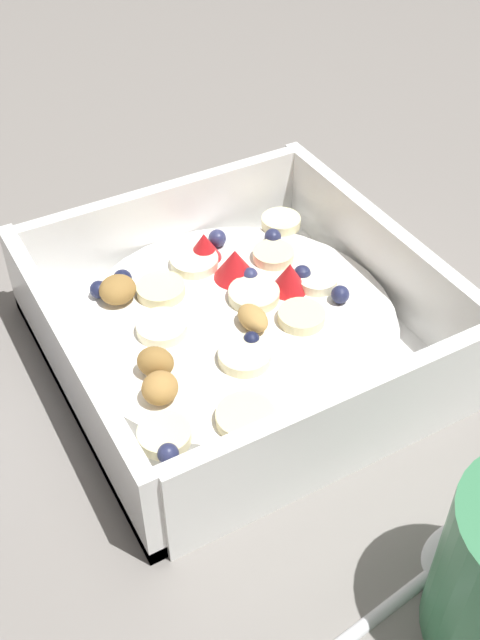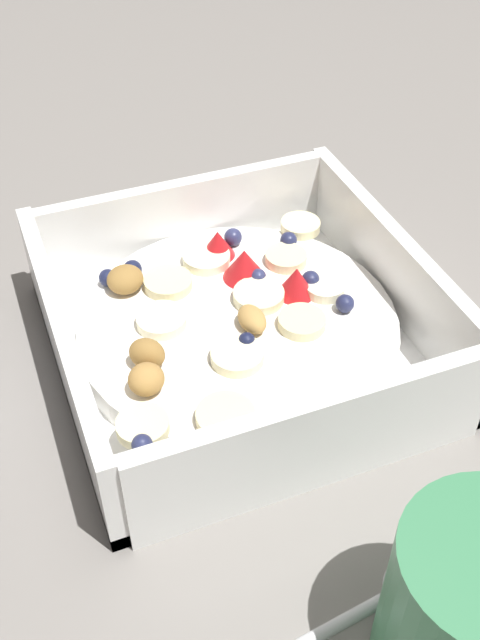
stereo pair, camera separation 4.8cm
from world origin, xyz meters
name	(u,v)px [view 1 (the left image)]	position (x,y,z in m)	size (l,w,h in m)	color
ground_plane	(263,341)	(0.00, 0.00, 0.00)	(2.40, 2.40, 0.00)	gray
fruit_bowl	(239,329)	(0.00, 0.02, 0.02)	(0.23, 0.23, 0.07)	white
spoon	(426,575)	(-0.19, 0.02, 0.00)	(0.04, 0.17, 0.01)	silver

